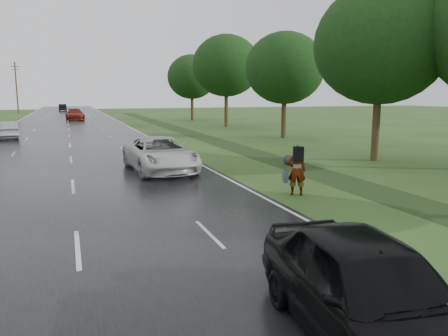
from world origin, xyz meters
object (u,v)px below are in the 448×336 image
pedestrian (296,170)px  dark_sedan (368,291)px  white_pickup (160,154)px  silver_sedan (7,130)px

pedestrian → dark_sedan: size_ratio=0.38×
white_pickup → dark_sedan: bearing=-93.7°
dark_sedan → silver_sedan: (-9.22, 37.17, -0.15)m
pedestrian → silver_sedan: pedestrian is taller
white_pickup → dark_sedan: size_ratio=1.19×
white_pickup → silver_sedan: (-9.33, 20.67, -0.12)m
white_pickup → silver_sedan: 22.68m
pedestrian → dark_sedan: 10.36m
pedestrian → white_pickup: (-3.92, 6.95, -0.11)m
dark_sedan → silver_sedan: bearing=110.6°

